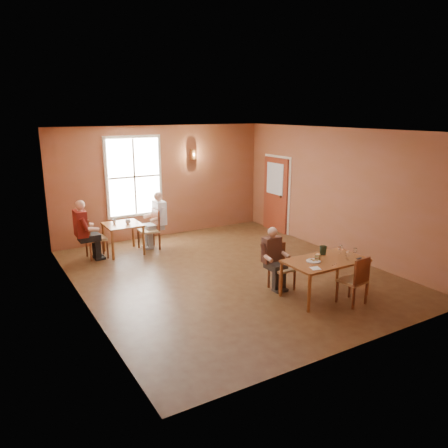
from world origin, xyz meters
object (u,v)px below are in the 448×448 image
main_table (325,278)px  diner_maroon (94,229)px  chair_diner_main (282,268)px  chair_empty (352,280)px  chair_diner_maroon (96,238)px  chair_diner_white (149,230)px  diner_white (149,222)px  second_table (123,239)px  diner_main (283,261)px

main_table → diner_maroon: size_ratio=1.09×
main_table → chair_diner_main: (-0.50, 0.65, 0.09)m
chair_diner_main → main_table: bearing=127.6°
chair_empty → chair_diner_maroon: chair_diner_maroon is taller
main_table → chair_diner_maroon: bearing=125.2°
chair_diner_white → diner_white: size_ratio=0.73×
chair_diner_white → diner_maroon: diner_maroon is taller
chair_empty → diner_maroon: 5.89m
main_table → second_table: 5.00m
chair_diner_main → chair_diner_maroon: 4.53m
chair_empty → diner_maroon: (-3.29, 4.87, 0.25)m
diner_white → chair_diner_maroon: size_ratio=1.39×
diner_white → diner_maroon: diner_maroon is taller
chair_empty → diner_white: 5.25m
diner_white → diner_main: bearing=-161.6°
second_table → diner_maroon: bearing=180.0°
second_table → chair_diner_white: bearing=0.0°
main_table → diner_main: diner_main is taller
main_table → diner_white: diner_white is taller
diner_maroon → second_table: bearing=90.0°
chair_diner_white → chair_diner_maroon: size_ratio=1.02×
second_table → chair_empty: bearing=-61.8°
chair_diner_main → diner_white: bearing=-71.4°
second_table → chair_diner_maroon: chair_diner_maroon is taller
chair_diner_white → chair_diner_maroon: (-1.30, 0.00, -0.01)m
main_table → chair_diner_white: bearing=112.2°
second_table → diner_maroon: diner_maroon is taller
diner_main → chair_diner_white: 3.97m
diner_main → chair_diner_maroon: bearing=-55.5°
chair_empty → diner_white: diner_white is taller
chair_diner_main → diner_white: size_ratio=0.65×
chair_empty → chair_diner_white: (-1.96, 4.87, 0.05)m
chair_diner_maroon → diner_white: bearing=90.0°
chair_diner_main → diner_maroon: (-2.61, 3.72, 0.25)m
second_table → chair_diner_white: (0.65, 0.00, 0.13)m
main_table → chair_diner_maroon: size_ratio=1.55×
chair_diner_maroon → chair_diner_white: bearing=90.0°
diner_main → chair_diner_main: bearing=-90.0°
chair_diner_main → second_table: (-1.93, 3.72, -0.07)m
chair_diner_main → diner_main: bearing=90.0°
main_table → chair_empty: (0.18, -0.50, 0.09)m
second_table → diner_white: (0.68, 0.00, 0.31)m
second_table → chair_diner_maroon: 0.66m
chair_diner_white → diner_white: diner_white is taller
diner_white → diner_maroon: (-1.36, 0.00, 0.01)m
chair_diner_maroon → diner_maroon: 0.21m
diner_maroon → main_table: bearing=35.4°
main_table → second_table: second_table is taller
chair_diner_main → chair_empty: 1.34m
second_table → chair_diner_white: size_ratio=0.83×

